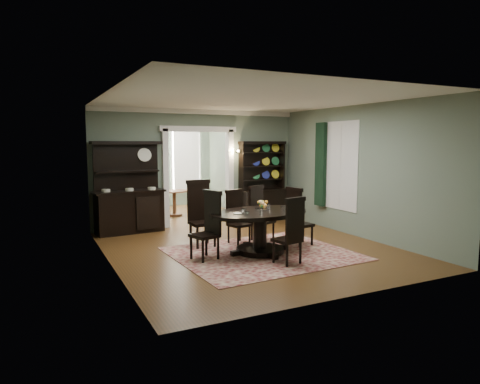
{
  "coord_description": "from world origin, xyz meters",
  "views": [
    {
      "loc": [
        -3.94,
        -7.52,
        2.16
      ],
      "look_at": [
        0.04,
        0.6,
        1.1
      ],
      "focal_mm": 32.0,
      "sensor_mm": 36.0,
      "label": 1
    }
  ],
  "objects_px": {
    "sideboard": "(129,201)",
    "parlor_table": "(174,199)",
    "dining_table": "(260,224)",
    "welsh_dresser": "(263,192)"
  },
  "relations": [
    {
      "from": "sideboard",
      "to": "welsh_dresser",
      "type": "distance_m",
      "value": 3.68
    },
    {
      "from": "dining_table",
      "to": "sideboard",
      "type": "bearing_deg",
      "value": 111.64
    },
    {
      "from": "welsh_dresser",
      "to": "parlor_table",
      "type": "height_order",
      "value": "welsh_dresser"
    },
    {
      "from": "sideboard",
      "to": "dining_table",
      "type": "bearing_deg",
      "value": -64.59
    },
    {
      "from": "dining_table",
      "to": "welsh_dresser",
      "type": "xyz_separation_m",
      "value": [
        1.79,
        3.11,
        0.21
      ]
    },
    {
      "from": "parlor_table",
      "to": "sideboard",
      "type": "bearing_deg",
      "value": -133.18
    },
    {
      "from": "welsh_dresser",
      "to": "parlor_table",
      "type": "xyz_separation_m",
      "value": [
        -1.99,
        1.78,
        -0.3
      ]
    },
    {
      "from": "welsh_dresser",
      "to": "parlor_table",
      "type": "distance_m",
      "value": 2.69
    },
    {
      "from": "sideboard",
      "to": "parlor_table",
      "type": "relative_size",
      "value": 2.7
    },
    {
      "from": "welsh_dresser",
      "to": "dining_table",
      "type": "bearing_deg",
      "value": -124.57
    }
  ]
}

